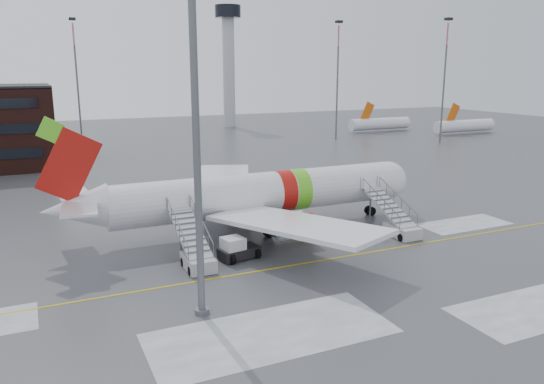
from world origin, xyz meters
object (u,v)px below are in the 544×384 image
airliner (253,195)px  airstair_fwd (397,223)px  airstair_aft (195,253)px  pushback_tug (237,249)px  light_mast_near (195,106)px

airliner → airstair_fwd: airliner is taller
airstair_aft → pushback_tug: airstair_aft is taller
airstair_aft → pushback_tug: size_ratio=2.25×
airliner → light_mast_near: 19.60m
airstair_fwd → airstair_aft: size_ratio=1.00×
pushback_tug → airstair_aft: bearing=-178.2°
airstair_fwd → airstair_aft: bearing=180.0°
airliner → pushback_tug: (-4.11, -6.43, -2.62)m
airstair_fwd → light_mast_near: bearing=-159.1°
airliner → pushback_tug: size_ratio=10.26×
airstair_aft → pushback_tug: (3.43, 0.11, -0.26)m
airliner → airstair_aft: 10.25m
airliner → light_mast_near: light_mast_near is taller
airliner → airstair_fwd: 13.28m
airstair_fwd → light_mast_near: (-20.81, -7.93, 11.56)m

